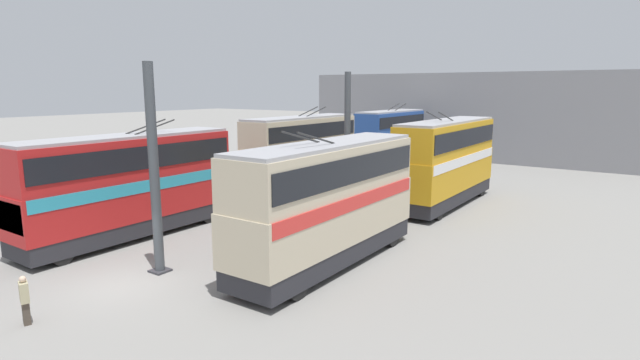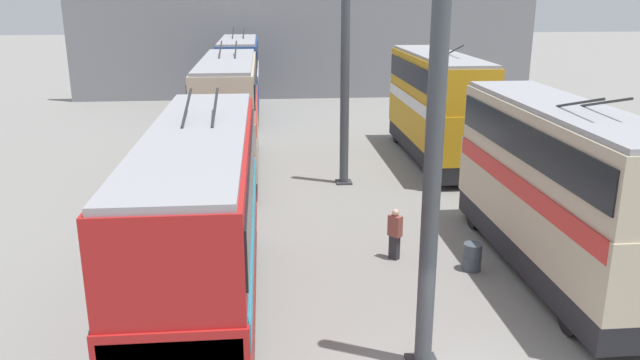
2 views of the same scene
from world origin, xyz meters
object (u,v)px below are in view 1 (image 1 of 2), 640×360
(bus_right_far, at_px, (391,135))
(oil_drum, at_px, (289,243))
(bus_right_mid, at_px, (302,149))
(bus_left_far, at_px, (447,157))
(bus_left_near, at_px, (328,196))
(person_aisle_midway, at_px, (266,221))
(person_aisle_foreground, at_px, (25,299))
(bus_right_near, at_px, (129,180))

(bus_right_far, bearing_deg, oil_drum, -162.88)
(bus_right_mid, bearing_deg, bus_left_far, -81.47)
(bus_left_near, bearing_deg, bus_left_far, -0.00)
(person_aisle_midway, bearing_deg, bus_right_mid, -102.03)
(person_aisle_foreground, distance_m, person_aisle_midway, 10.96)
(bus_right_mid, relative_size, oil_drum, 12.25)
(bus_right_far, height_order, person_aisle_foreground, bus_right_far)
(oil_drum, bearing_deg, bus_right_near, 107.89)
(person_aisle_midway, bearing_deg, person_aisle_foreground, 48.54)
(bus_left_near, distance_m, bus_left_far, 13.04)
(bus_right_near, distance_m, oil_drum, 8.42)
(bus_left_near, distance_m, bus_right_mid, 15.25)
(person_aisle_midway, bearing_deg, oil_drum, 114.20)
(bus_right_mid, bearing_deg, bus_left_near, -139.21)
(bus_right_mid, xyz_separation_m, oil_drum, (-11.25, -7.68, -2.54))
(bus_left_near, distance_m, oil_drum, 3.35)
(bus_left_near, relative_size, person_aisle_foreground, 6.58)
(bus_left_far, xyz_separation_m, oil_drum, (-12.74, 2.28, -2.55))
(bus_left_far, bearing_deg, bus_left_near, 180.00)
(bus_right_near, bearing_deg, bus_right_far, -0.00)
(bus_right_far, xyz_separation_m, oil_drum, (-24.93, -7.68, -2.49))
(bus_left_far, relative_size, person_aisle_midway, 6.43)
(bus_right_far, height_order, person_aisle_midway, bus_right_far)
(bus_right_near, relative_size, bus_right_far, 1.17)
(bus_right_far, distance_m, person_aisle_foreground, 35.33)
(person_aisle_midway, distance_m, oil_drum, 2.43)
(bus_left_far, relative_size, bus_right_mid, 1.03)
(bus_left_far, height_order, person_aisle_foreground, bus_left_far)
(bus_right_near, relative_size, oil_drum, 13.04)
(bus_right_far, height_order, oil_drum, bus_right_far)
(bus_right_near, xyz_separation_m, oil_drum, (2.48, -7.68, -2.40))
(bus_right_near, xyz_separation_m, person_aisle_midway, (3.50, -5.53, -1.95))
(bus_left_far, distance_m, bus_right_mid, 10.07)
(bus_left_far, xyz_separation_m, person_aisle_foreground, (-22.68, 4.63, -2.16))
(bus_right_mid, height_order, person_aisle_foreground, bus_right_mid)
(bus_left_near, xyz_separation_m, bus_left_far, (13.04, -0.00, 0.12))
(bus_right_near, height_order, bus_right_mid, bus_right_mid)
(person_aisle_foreground, xyz_separation_m, person_aisle_midway, (10.96, -0.20, 0.06))
(bus_left_near, relative_size, oil_drum, 12.13)
(bus_left_near, height_order, bus_right_mid, bus_right_mid)
(bus_left_near, distance_m, person_aisle_midway, 5.03)
(person_aisle_midway, relative_size, oil_drum, 1.96)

